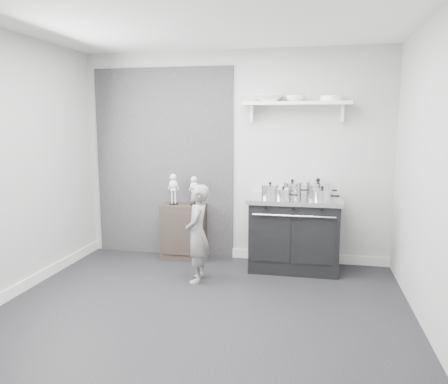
% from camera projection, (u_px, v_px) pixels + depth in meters
% --- Properties ---
extents(ground, '(4.00, 4.00, 0.00)m').
position_uv_depth(ground, '(199.00, 313.00, 4.14)').
color(ground, black).
rests_on(ground, ground).
extents(room_shell, '(4.02, 3.62, 2.71)m').
position_uv_depth(room_shell, '(192.00, 138.00, 4.05)').
color(room_shell, '#A4A4A2').
rests_on(room_shell, ground).
extents(wall_shelf, '(1.30, 0.26, 0.24)m').
position_uv_depth(wall_shelf, '(296.00, 104.00, 5.29)').
color(wall_shelf, white).
rests_on(wall_shelf, room_shell).
extents(stove, '(1.11, 0.70, 0.89)m').
position_uv_depth(stove, '(294.00, 233.00, 5.34)').
color(stove, black).
rests_on(stove, ground).
extents(side_cabinet, '(0.56, 0.33, 0.73)m').
position_uv_depth(side_cabinet, '(184.00, 232.00, 5.77)').
color(side_cabinet, black).
rests_on(side_cabinet, ground).
extents(child, '(0.29, 0.42, 1.11)m').
position_uv_depth(child, '(197.00, 234.00, 4.90)').
color(child, slate).
rests_on(child, ground).
extents(pot_front_left, '(0.29, 0.20, 0.20)m').
position_uv_depth(pot_front_left, '(270.00, 191.00, 5.20)').
color(pot_front_left, silver).
rests_on(pot_front_left, stove).
extents(pot_back_left, '(0.32, 0.24, 0.21)m').
position_uv_depth(pot_back_left, '(292.00, 189.00, 5.37)').
color(pot_back_left, silver).
rests_on(pot_back_left, stove).
extents(pot_back_right, '(0.37, 0.29, 0.23)m').
position_uv_depth(pot_back_right, '(318.00, 189.00, 5.33)').
color(pot_back_right, silver).
rests_on(pot_back_right, stove).
extents(pot_front_right, '(0.31, 0.22, 0.17)m').
position_uv_depth(pot_front_right, '(322.00, 195.00, 5.04)').
color(pot_front_right, silver).
rests_on(pot_front_right, stove).
extents(pot_front_center, '(0.26, 0.17, 0.15)m').
position_uv_depth(pot_front_center, '(283.00, 194.00, 5.14)').
color(pot_front_center, silver).
rests_on(pot_front_center, stove).
extents(skeleton_full, '(0.13, 0.08, 0.47)m').
position_uv_depth(skeleton_full, '(173.00, 187.00, 5.70)').
color(skeleton_full, beige).
rests_on(skeleton_full, side_cabinet).
extents(skeleton_torso, '(0.12, 0.08, 0.43)m').
position_uv_depth(skeleton_torso, '(194.00, 189.00, 5.65)').
color(skeleton_torso, beige).
rests_on(skeleton_torso, side_cabinet).
extents(bowl_large, '(0.34, 0.34, 0.08)m').
position_uv_depth(bowl_large, '(269.00, 98.00, 5.34)').
color(bowl_large, white).
rests_on(bowl_large, wall_shelf).
extents(bowl_small, '(0.23, 0.23, 0.07)m').
position_uv_depth(bowl_small, '(295.00, 99.00, 5.28)').
color(bowl_small, white).
rests_on(bowl_small, wall_shelf).
extents(plate_stack, '(0.27, 0.27, 0.06)m').
position_uv_depth(plate_stack, '(331.00, 99.00, 5.20)').
color(plate_stack, white).
rests_on(plate_stack, wall_shelf).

